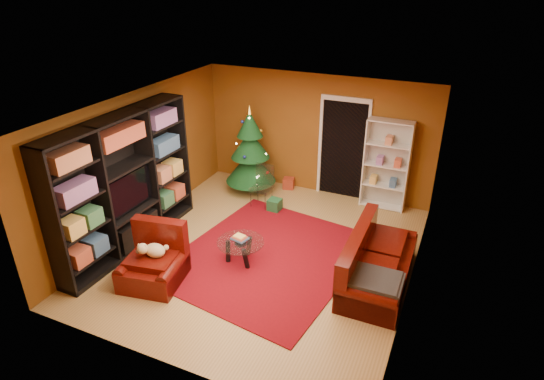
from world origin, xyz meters
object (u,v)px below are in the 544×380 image
at_px(gift_box_green, 275,205).
at_px(white_bookshelf, 386,165).
at_px(acrylic_chair, 261,188).
at_px(christmas_tree, 250,151).
at_px(sofa, 380,259).
at_px(rug, 268,256).
at_px(coffee_table, 241,251).
at_px(media_unit, 124,184).
at_px(gift_box_red, 289,183).
at_px(armchair, 152,262).
at_px(dog, 155,250).

bearing_deg(gift_box_green, white_bookshelf, 28.50).
bearing_deg(acrylic_chair, gift_box_green, -13.71).
relative_size(christmas_tree, sofa, 0.97).
bearing_deg(sofa, gift_box_green, 58.11).
xyz_separation_m(rug, sofa, (1.89, 0.09, 0.42)).
bearing_deg(gift_box_green, coffee_table, -83.83).
relative_size(rug, media_unit, 1.06).
bearing_deg(gift_box_red, rug, -75.47).
bearing_deg(media_unit, rug, 15.21).
bearing_deg(sofa, coffee_table, 99.72).
bearing_deg(media_unit, gift_box_green, 50.96).
bearing_deg(armchair, rug, 34.58).
bearing_deg(white_bookshelf, gift_box_green, -151.21).
distance_m(media_unit, coffee_table, 2.30).
bearing_deg(dog, sofa, 13.26).
xyz_separation_m(gift_box_red, armchair, (-0.68, -4.04, 0.26)).
bearing_deg(acrylic_chair, sofa, -29.01).
relative_size(rug, acrylic_chair, 4.14).
distance_m(rug, gift_box_red, 2.77).
relative_size(armchair, coffee_table, 1.22).
distance_m(media_unit, gift_box_green, 3.06).
height_order(rug, armchair, armchair).
bearing_deg(acrylic_chair, armchair, -98.29).
bearing_deg(gift_box_red, dog, -99.09).
relative_size(sofa, acrylic_chair, 2.53).
xyz_separation_m(armchair, coffee_table, (1.02, 1.04, -0.17)).
height_order(christmas_tree, armchair, christmas_tree).
distance_m(dog, coffee_table, 1.43).
xyz_separation_m(christmas_tree, gift_box_green, (0.86, -0.66, -0.83)).
relative_size(rug, dog, 8.25).
bearing_deg(media_unit, coffee_table, 9.21).
distance_m(white_bookshelf, armchair, 4.92).
relative_size(media_unit, christmas_tree, 1.59).
distance_m(rug, acrylic_chair, 1.94).
xyz_separation_m(media_unit, acrylic_chair, (1.51, 2.27, -0.80)).
xyz_separation_m(gift_box_red, sofa, (2.58, -2.59, 0.31)).
xyz_separation_m(rug, dog, (-1.33, -1.30, 0.56)).
height_order(dog, sofa, sofa).
relative_size(media_unit, gift_box_red, 13.18).
xyz_separation_m(dog, sofa, (3.22, 1.39, -0.14)).
height_order(gift_box_green, white_bookshelf, white_bookshelf).
height_order(christmas_tree, gift_box_green, christmas_tree).
relative_size(coffee_table, acrylic_chair, 1.00).
xyz_separation_m(christmas_tree, white_bookshelf, (2.85, 0.42, -0.02)).
xyz_separation_m(rug, gift_box_green, (-0.56, 1.58, 0.12)).
distance_m(christmas_tree, acrylic_chair, 0.95).
height_order(rug, coffee_table, coffee_table).
bearing_deg(media_unit, acrylic_chair, 57.60).
height_order(christmas_tree, gift_box_red, christmas_tree).
height_order(media_unit, armchair, media_unit).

